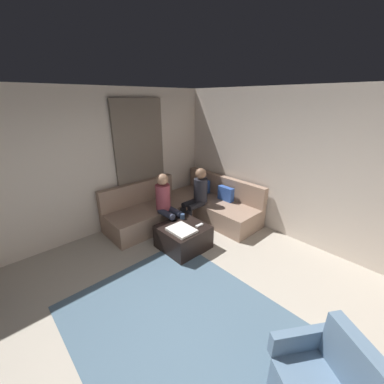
# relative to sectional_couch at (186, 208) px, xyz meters

# --- Properties ---
(ground_plane) EXTENTS (6.00, 6.00, 0.10)m
(ground_plane) POSITION_rel_sectional_couch_xyz_m (2.08, -1.88, -0.33)
(ground_plane) COLOR #B2A899
(wall_back) EXTENTS (6.00, 0.12, 2.70)m
(wall_back) POSITION_rel_sectional_couch_xyz_m (2.08, 1.06, 1.07)
(wall_back) COLOR beige
(wall_back) RESTS_ON ground_plane
(wall_left) EXTENTS (0.12, 6.00, 2.70)m
(wall_left) POSITION_rel_sectional_couch_xyz_m (-0.86, -1.88, 1.07)
(wall_left) COLOR beige
(wall_left) RESTS_ON ground_plane
(curtain_panel) EXTENTS (0.06, 1.10, 2.50)m
(curtain_panel) POSITION_rel_sectional_couch_xyz_m (-0.76, -0.58, 0.97)
(curtain_panel) COLOR #726659
(curtain_panel) RESTS_ON ground_plane
(area_rug) EXTENTS (2.60, 2.20, 0.01)m
(area_rug) POSITION_rel_sectional_couch_xyz_m (1.88, -1.78, -0.27)
(area_rug) COLOR slate
(area_rug) RESTS_ON ground_plane
(sectional_couch) EXTENTS (2.10, 2.55, 0.87)m
(sectional_couch) POSITION_rel_sectional_couch_xyz_m (0.00, 0.00, 0.00)
(sectional_couch) COLOR #9E7F6B
(sectional_couch) RESTS_ON ground_plane
(ottoman) EXTENTS (0.76, 0.76, 0.42)m
(ottoman) POSITION_rel_sectional_couch_xyz_m (0.74, -0.73, -0.07)
(ottoman) COLOR black
(ottoman) RESTS_ON ground_plane
(folded_blanket) EXTENTS (0.44, 0.36, 0.04)m
(folded_blanket) POSITION_rel_sectional_couch_xyz_m (0.84, -0.85, 0.16)
(folded_blanket) COLOR white
(folded_blanket) RESTS_ON ottoman
(coffee_mug) EXTENTS (0.08, 0.08, 0.10)m
(coffee_mug) POSITION_rel_sectional_couch_xyz_m (0.52, -0.55, 0.19)
(coffee_mug) COLOR #334C72
(coffee_mug) RESTS_ON ottoman
(game_remote) EXTENTS (0.05, 0.15, 0.02)m
(game_remote) POSITION_rel_sectional_couch_xyz_m (0.92, -0.51, 0.15)
(game_remote) COLOR white
(game_remote) RESTS_ON ottoman
(person_on_couch_back) EXTENTS (0.30, 0.60, 1.20)m
(person_on_couch_back) POSITION_rel_sectional_couch_xyz_m (0.28, 0.06, 0.38)
(person_on_couch_back) COLOR black
(person_on_couch_back) RESTS_ON ground_plane
(person_on_couch_side) EXTENTS (0.60, 0.30, 1.20)m
(person_on_couch_side) POSITION_rel_sectional_couch_xyz_m (0.15, -0.63, 0.38)
(person_on_couch_side) COLOR #2D3347
(person_on_couch_side) RESTS_ON ground_plane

